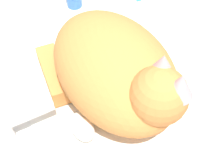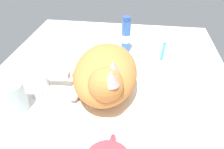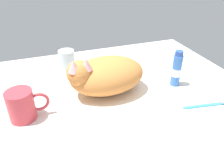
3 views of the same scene
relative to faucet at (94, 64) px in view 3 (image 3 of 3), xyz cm
name	(u,v)px [view 3 (image 3 of 3)]	position (x,y,z in cm)	size (l,w,h in cm)	color
ground_plane	(107,95)	(0.00, -19.05, -4.19)	(110.00, 82.50, 3.00)	silver
sink_basin	(107,91)	(0.00, -19.05, -2.28)	(31.68, 31.68, 0.83)	white
faucet	(94,64)	(0.00, 0.00, 0.00)	(12.62, 10.83, 6.05)	silver
cat	(104,75)	(-1.15, -19.05, 4.94)	(28.89, 20.75, 15.82)	#D17F3D
coffee_mug	(22,105)	(-29.35, -24.34, 2.25)	(12.70, 8.23, 9.89)	#C63842
rinse_cup	(67,60)	(-11.00, 4.96, 1.66)	(7.00, 7.00, 8.70)	silver
toothpaste_bottle	(177,70)	(26.75, -22.77, 4.07)	(3.60, 3.60, 14.47)	#3870C6
toothbrush	(208,104)	(29.82, -38.41, -2.18)	(15.89, 3.70, 1.60)	#388CD8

